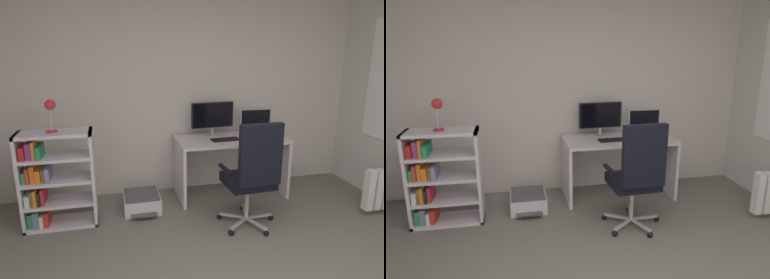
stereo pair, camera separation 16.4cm
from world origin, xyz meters
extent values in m
cube|color=silver|center=(0.00, 2.81, 1.38)|extent=(4.62, 0.10, 2.76)
cube|color=silver|center=(0.56, 2.41, 0.74)|extent=(1.35, 0.68, 0.04)
cube|color=silver|center=(-0.10, 2.41, 0.36)|extent=(0.04, 0.65, 0.72)
cube|color=silver|center=(1.22, 2.41, 0.36)|extent=(0.04, 0.65, 0.72)
cylinder|color=#B2B5B7|center=(0.36, 2.56, 0.76)|extent=(0.18, 0.18, 0.01)
cylinder|color=#B2B5B7|center=(0.36, 2.56, 0.82)|extent=(0.03, 0.03, 0.11)
cube|color=black|center=(0.36, 2.56, 1.02)|extent=(0.55, 0.06, 0.32)
cube|color=black|center=(0.36, 2.54, 1.02)|extent=(0.51, 0.03, 0.29)
cylinder|color=#B2B5B7|center=(0.94, 2.56, 0.76)|extent=(0.18, 0.18, 0.01)
cylinder|color=#B2B5B7|center=(0.94, 2.56, 0.81)|extent=(0.03, 0.03, 0.09)
cube|color=#B7BABC|center=(0.94, 2.56, 0.96)|extent=(0.41, 0.05, 0.23)
cube|color=black|center=(0.94, 2.54, 0.96)|extent=(0.38, 0.02, 0.21)
cube|color=black|center=(0.45, 2.30, 0.77)|extent=(0.35, 0.15, 0.02)
cube|color=black|center=(0.70, 2.30, 0.77)|extent=(0.07, 0.11, 0.03)
cube|color=#B7BABC|center=(0.62, 1.62, 0.07)|extent=(0.30, 0.05, 0.02)
sphere|color=black|center=(0.77, 1.63, 0.03)|extent=(0.06, 0.06, 0.06)
cube|color=#B7BABC|center=(0.51, 1.76, 0.07)|extent=(0.11, 0.30, 0.02)
sphere|color=black|center=(0.55, 1.91, 0.03)|extent=(0.06, 0.06, 0.06)
cube|color=#B7BABC|center=(0.35, 1.70, 0.07)|extent=(0.27, 0.19, 0.02)
sphere|color=black|center=(0.22, 1.78, 0.03)|extent=(0.06, 0.06, 0.06)
cube|color=#B7BABC|center=(0.36, 1.52, 0.07)|extent=(0.25, 0.21, 0.02)
sphere|color=black|center=(0.24, 1.43, 0.03)|extent=(0.06, 0.06, 0.06)
cube|color=#B7BABC|center=(0.53, 1.48, 0.07)|extent=(0.14, 0.29, 0.02)
sphere|color=black|center=(0.58, 1.34, 0.03)|extent=(0.06, 0.06, 0.06)
cylinder|color=#B7BABC|center=(0.47, 1.62, 0.26)|extent=(0.04, 0.04, 0.38)
cube|color=black|center=(0.47, 1.62, 0.50)|extent=(0.49, 0.47, 0.10)
cube|color=black|center=(0.48, 1.36, 0.86)|extent=(0.43, 0.09, 0.61)
cube|color=black|center=(0.22, 1.60, 0.65)|extent=(0.06, 0.31, 0.03)
cube|color=black|center=(0.73, 1.63, 0.65)|extent=(0.06, 0.31, 0.03)
cube|color=silver|center=(-1.81, 2.08, 0.51)|extent=(0.03, 0.34, 1.02)
cube|color=silver|center=(-1.10, 2.08, 0.51)|extent=(0.03, 0.34, 1.02)
cube|color=silver|center=(-1.45, 2.08, 1.01)|extent=(0.74, 0.34, 0.03)
cube|color=silver|center=(-1.45, 2.08, 0.02)|extent=(0.74, 0.34, 0.03)
cube|color=silver|center=(-1.45, 2.08, 0.26)|extent=(0.68, 0.34, 0.03)
cube|color=silver|center=(-1.45, 2.08, 0.51)|extent=(0.68, 0.34, 0.03)
cube|color=silver|center=(-1.45, 2.08, 0.76)|extent=(0.68, 0.34, 0.03)
cube|color=#388A54|center=(-1.76, 2.09, 0.11)|extent=(0.05, 0.26, 0.15)
cube|color=slate|center=(-1.70, 2.08, 0.12)|extent=(0.06, 0.27, 0.18)
cube|color=silver|center=(-1.65, 2.08, 0.10)|extent=(0.04, 0.25, 0.13)
cube|color=red|center=(-1.60, 2.09, 0.11)|extent=(0.05, 0.28, 0.15)
cube|color=silver|center=(-1.76, 2.07, 0.34)|extent=(0.05, 0.27, 0.12)
cube|color=olive|center=(-1.71, 2.08, 0.36)|extent=(0.03, 0.28, 0.16)
cube|color=orange|center=(-1.68, 2.08, 0.37)|extent=(0.03, 0.31, 0.17)
cube|color=black|center=(-1.65, 2.08, 0.35)|extent=(0.03, 0.28, 0.15)
cube|color=#C02B36|center=(-1.61, 2.09, 0.37)|extent=(0.03, 0.27, 0.17)
cube|color=#399555|center=(-1.77, 2.08, 0.59)|extent=(0.03, 0.26, 0.12)
cube|color=#C93C36|center=(-1.73, 2.09, 0.61)|extent=(0.03, 0.27, 0.16)
cube|color=orange|center=(-1.69, 2.09, 0.61)|extent=(0.04, 0.24, 0.17)
cube|color=orange|center=(-1.63, 2.09, 0.59)|extent=(0.06, 0.29, 0.13)
cube|color=olive|center=(-1.58, 2.08, 0.59)|extent=(0.03, 0.25, 0.13)
cube|color=#7A7FA7|center=(-1.54, 2.07, 0.60)|extent=(0.04, 0.28, 0.15)
cube|color=red|center=(-1.76, 2.07, 0.84)|extent=(0.05, 0.25, 0.13)
cube|color=#9E4683|center=(-1.69, 2.09, 0.86)|extent=(0.06, 0.24, 0.16)
cube|color=orange|center=(-1.64, 2.08, 0.87)|extent=(0.02, 0.30, 0.18)
cube|color=#289056|center=(-1.60, 2.08, 0.84)|extent=(0.05, 0.28, 0.13)
cylinder|color=red|center=(-1.47, 2.08, 1.03)|extent=(0.11, 0.11, 0.02)
cylinder|color=silver|center=(-1.47, 2.08, 1.15)|extent=(0.01, 0.01, 0.23)
sphere|color=red|center=(-1.46, 2.08, 1.30)|extent=(0.11, 0.11, 0.11)
cube|color=silver|center=(-0.59, 2.22, 0.09)|extent=(0.41, 0.43, 0.18)
cube|color=#4C4C51|center=(-0.59, 2.22, 0.19)|extent=(0.38, 0.40, 0.02)
cube|color=#4C4C51|center=(-0.59, 1.97, 0.05)|extent=(0.29, 0.10, 0.01)
cube|color=white|center=(1.89, 1.50, 0.30)|extent=(0.08, 0.10, 0.47)
cube|color=white|center=(2.00, 1.50, 0.30)|extent=(0.08, 0.10, 0.47)
camera|label=1|loc=(-0.89, -1.55, 1.88)|focal=32.60mm
camera|label=2|loc=(-0.73, -1.59, 1.88)|focal=32.60mm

